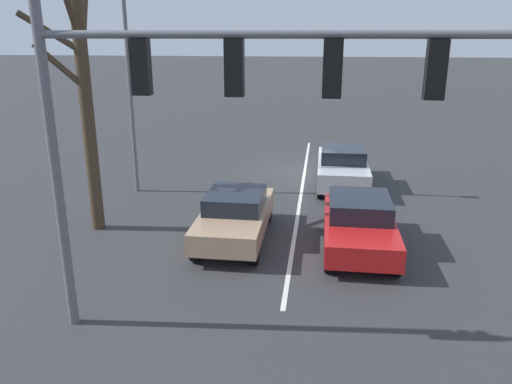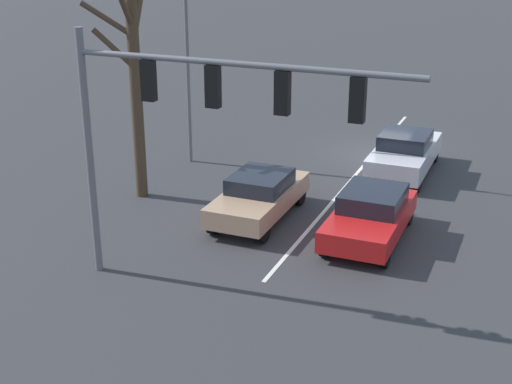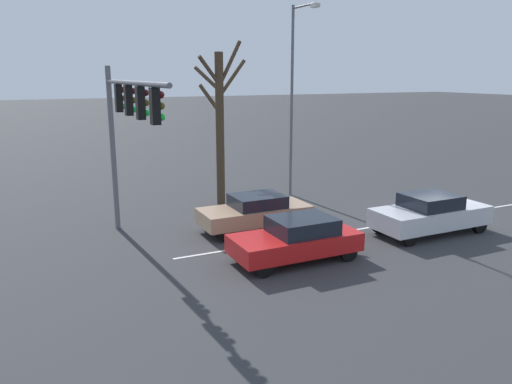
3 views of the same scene
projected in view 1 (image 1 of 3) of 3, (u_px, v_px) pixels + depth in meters
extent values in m
plane|color=#333335|center=(305.00, 171.00, 21.92)|extent=(240.00, 240.00, 0.00)
cube|color=silver|center=(302.00, 190.00, 19.21)|extent=(0.12, 17.74, 0.01)
cube|color=red|center=(359.00, 228.00, 13.83)|extent=(1.90, 4.22, 0.61)
cube|color=black|center=(360.00, 206.00, 13.91)|extent=(1.67, 2.01, 0.52)
cube|color=red|center=(377.00, 201.00, 15.65)|extent=(0.24, 0.06, 0.12)
cube|color=red|center=(334.00, 199.00, 15.82)|extent=(0.24, 0.06, 0.12)
cylinder|color=black|center=(396.00, 264.00, 12.35)|extent=(0.22, 0.62, 0.62)
cylinder|color=black|center=(329.00, 260.00, 12.56)|extent=(0.22, 0.62, 0.62)
cylinder|color=black|center=(382.00, 220.00, 15.28)|extent=(0.22, 0.62, 0.62)
cylinder|color=black|center=(328.00, 218.00, 15.49)|extent=(0.22, 0.62, 0.62)
cube|color=tan|center=(235.00, 218.00, 14.48)|extent=(1.82, 4.35, 0.59)
cube|color=black|center=(236.00, 200.00, 14.42)|extent=(1.60, 1.97, 0.48)
cube|color=red|center=(265.00, 192.00, 16.37)|extent=(0.24, 0.06, 0.12)
cube|color=red|center=(227.00, 191.00, 16.53)|extent=(0.24, 0.06, 0.12)
cylinder|color=black|center=(254.00, 251.00, 12.98)|extent=(0.22, 0.70, 0.70)
cylinder|color=black|center=(196.00, 248.00, 13.18)|extent=(0.22, 0.70, 0.70)
cylinder|color=black|center=(268.00, 211.00, 15.95)|extent=(0.22, 0.70, 0.70)
cylinder|color=black|center=(220.00, 209.00, 16.15)|extent=(0.22, 0.70, 0.70)
cube|color=silver|center=(342.00, 169.00, 19.68)|extent=(1.91, 4.63, 0.71)
cube|color=black|center=(343.00, 154.00, 19.44)|extent=(1.68, 1.94, 0.51)
cube|color=red|center=(356.00, 152.00, 21.69)|extent=(0.24, 0.06, 0.12)
cube|color=red|center=(325.00, 151.00, 21.86)|extent=(0.24, 0.06, 0.12)
cylinder|color=black|center=(366.00, 192.00, 18.03)|extent=(0.22, 0.63, 0.63)
cylinder|color=black|center=(320.00, 190.00, 18.24)|extent=(0.22, 0.63, 0.63)
cylinder|color=black|center=(360.00, 167.00, 21.34)|extent=(0.22, 0.63, 0.63)
cylinder|color=black|center=(321.00, 166.00, 21.55)|extent=(0.22, 0.63, 0.63)
cylinder|color=slate|center=(56.00, 177.00, 9.48)|extent=(0.20, 0.20, 6.31)
cylinder|color=slate|center=(271.00, 34.00, 8.18)|extent=(8.17, 0.14, 0.14)
cube|color=black|center=(436.00, 70.00, 8.00)|extent=(0.32, 0.22, 0.95)
sphere|color=#4C0C0C|center=(436.00, 51.00, 8.07)|extent=(0.20, 0.20, 0.20)
sphere|color=#4C420C|center=(434.00, 69.00, 8.16)|extent=(0.20, 0.20, 0.20)
sphere|color=#19D83F|center=(432.00, 87.00, 8.24)|extent=(0.20, 0.20, 0.20)
cube|color=black|center=(333.00, 69.00, 8.21)|extent=(0.32, 0.22, 0.95)
sphere|color=#4C0C0C|center=(333.00, 51.00, 8.28)|extent=(0.20, 0.20, 0.20)
sphere|color=#4C420C|center=(332.00, 68.00, 8.36)|extent=(0.20, 0.20, 0.20)
sphere|color=#19D83F|center=(332.00, 86.00, 8.45)|extent=(0.20, 0.20, 0.20)
cube|color=black|center=(234.00, 68.00, 8.42)|extent=(0.32, 0.22, 0.95)
sphere|color=#4C0C0C|center=(236.00, 50.00, 8.49)|extent=(0.20, 0.20, 0.20)
sphere|color=#4C420C|center=(236.00, 68.00, 8.57)|extent=(0.20, 0.20, 0.20)
sphere|color=#19D83F|center=(236.00, 84.00, 8.66)|extent=(0.20, 0.20, 0.20)
cube|color=black|center=(141.00, 67.00, 8.63)|extent=(0.32, 0.22, 0.95)
sphere|color=#4C0C0C|center=(143.00, 50.00, 8.70)|extent=(0.20, 0.20, 0.20)
sphere|color=#4C420C|center=(144.00, 67.00, 8.78)|extent=(0.20, 0.20, 0.20)
sphere|color=#19D83F|center=(145.00, 83.00, 8.87)|extent=(0.20, 0.20, 0.20)
cylinder|color=slate|center=(129.00, 68.00, 17.80)|extent=(0.14, 0.14, 9.17)
cylinder|color=#423323|center=(88.00, 116.00, 14.47)|extent=(0.39, 0.39, 6.98)
cylinder|color=#423323|center=(83.00, 32.00, 14.46)|extent=(0.63, 1.59, 1.71)
cylinder|color=#423323|center=(72.00, 18.00, 13.17)|extent=(0.40, 1.16, 1.31)
cylinder|color=#423323|center=(50.00, 32.00, 13.56)|extent=(1.53, 0.83, 1.14)
cylinder|color=#423323|center=(60.00, 66.00, 13.86)|extent=(1.27, 0.73, 1.31)
cylinder|color=#423323|center=(84.00, 8.00, 14.07)|extent=(0.26, 1.22, 2.06)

